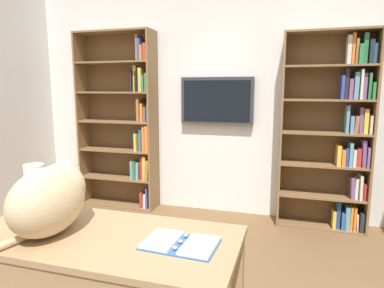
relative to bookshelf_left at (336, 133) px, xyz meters
name	(u,v)px	position (x,y,z in m)	size (l,w,h in m)	color
wall_back	(216,95)	(1.27, -0.17, 0.36)	(4.52, 0.06, 2.70)	silver
bookshelf_left	(336,133)	(0.00, 0.00, 0.00)	(0.87, 0.28, 1.98)	brown
bookshelf_right	(127,123)	(2.32, 0.00, 0.03)	(0.95, 0.28, 2.08)	brown
wall_mounted_tv	(217,101)	(1.24, -0.09, 0.31)	(0.82, 0.07, 0.52)	#333338
desk	(101,260)	(1.28, 2.28, -0.38)	(1.32, 0.61, 0.73)	#A37F56
cat	(52,196)	(1.53, 2.29, -0.08)	(0.28, 0.57, 0.36)	#D1B284
open_binder	(180,243)	(0.89, 2.26, -0.25)	(0.34, 0.24, 0.02)	#335999
paper_towel_roll	(35,188)	(1.81, 2.09, -0.12)	(0.11, 0.11, 0.28)	white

